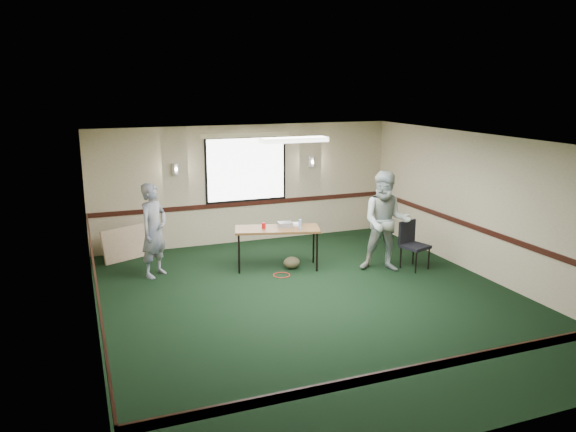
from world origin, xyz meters
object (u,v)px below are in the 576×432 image
object	(u,v)px
folding_table	(277,231)
conference_chair	(412,241)
projector	(285,224)
person_right	(386,222)
person_left	(154,230)

from	to	relation	value
folding_table	conference_chair	xyz separation A→B (m)	(2.51, -0.92, -0.21)
projector	person_right	size ratio (longest dim) A/B	0.14
folding_table	person_right	xyz separation A→B (m)	(1.93, -0.88, 0.22)
person_right	conference_chair	bearing A→B (deg)	24.58
conference_chair	person_left	size ratio (longest dim) A/B	0.52
projector	person_left	distance (m)	2.54
person_left	projector	bearing A→B (deg)	-52.00
folding_table	conference_chair	distance (m)	2.68
person_right	person_left	bearing A→B (deg)	-167.87
folding_table	person_right	distance (m)	2.13
projector	conference_chair	xyz separation A→B (m)	(2.32, -0.97, -0.32)
conference_chair	person_left	bearing A→B (deg)	147.12
person_left	folding_table	bearing A→B (deg)	-53.70
folding_table	conference_chair	world-z (taller)	conference_chair
conference_chair	person_left	distance (m)	5.03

